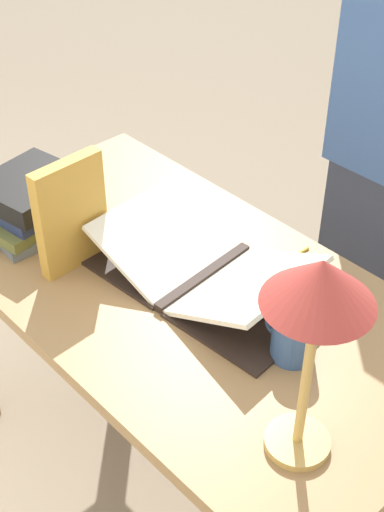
# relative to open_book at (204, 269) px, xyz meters

# --- Properties ---
(ground_plane) EXTENTS (12.00, 12.00, 0.00)m
(ground_plane) POSITION_rel_open_book_xyz_m (0.03, 0.05, -0.78)
(ground_plane) COLOR gray
(reading_desk) EXTENTS (1.31, 0.70, 0.75)m
(reading_desk) POSITION_rel_open_book_xyz_m (0.03, 0.05, -0.14)
(reading_desk) COLOR #937047
(reading_desk) RESTS_ON ground_plane
(open_book) EXTENTS (0.58, 0.35, 0.12)m
(open_book) POSITION_rel_open_book_xyz_m (0.00, 0.00, 0.00)
(open_book) COLOR black
(open_book) RESTS_ON reading_desk
(book_stack_tall) EXTENTS (0.24, 0.29, 0.14)m
(book_stack_tall) POSITION_rel_open_book_xyz_m (0.45, 0.16, 0.03)
(book_stack_tall) COLOR slate
(book_stack_tall) RESTS_ON reading_desk
(book_standing_upright) EXTENTS (0.04, 0.18, 0.27)m
(book_standing_upright) POSITION_rel_open_book_xyz_m (0.25, 0.18, 0.10)
(book_standing_upright) COLOR #BC8933
(book_standing_upright) RESTS_ON reading_desk
(reading_lamp) EXTENTS (0.18, 0.18, 0.43)m
(reading_lamp) POSITION_rel_open_book_xyz_m (-0.45, 0.19, 0.31)
(reading_lamp) COLOR tan
(reading_lamp) RESTS_ON reading_desk
(coffee_mug) EXTENTS (0.12, 0.09, 0.09)m
(coffee_mug) POSITION_rel_open_book_xyz_m (-0.29, 0.03, 0.01)
(coffee_mug) COLOR #335184
(coffee_mug) RESTS_ON reading_desk
(pencil) EXTENTS (0.02, 0.16, 0.01)m
(pencil) POSITION_rel_open_book_xyz_m (-0.08, -0.19, -0.03)
(pencil) COLOR gold
(pencil) RESTS_ON reading_desk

